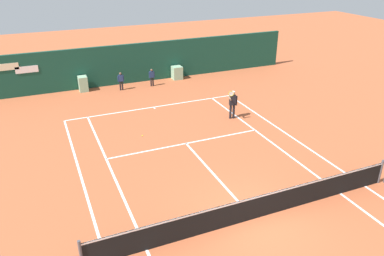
{
  "coord_description": "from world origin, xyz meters",
  "views": [
    {
      "loc": [
        -6.33,
        -9.19,
        8.72
      ],
      "look_at": [
        0.32,
        6.39,
        0.8
      ],
      "focal_mm": 35.42,
      "sensor_mm": 36.0,
      "label": 1
    }
  ],
  "objects_px": {
    "player_on_baseline": "(233,102)",
    "ball_kid_right_post": "(152,76)",
    "ball_kid_centre_post": "(121,80)",
    "tennis_ball_by_sideline": "(142,136)"
  },
  "relations": [
    {
      "from": "ball_kid_right_post",
      "to": "ball_kid_centre_post",
      "type": "relative_size",
      "value": 0.99
    },
    {
      "from": "player_on_baseline",
      "to": "ball_kid_right_post",
      "type": "height_order",
      "value": "player_on_baseline"
    },
    {
      "from": "ball_kid_right_post",
      "to": "tennis_ball_by_sideline",
      "type": "xyz_separation_m",
      "value": [
        -2.94,
        -7.56,
        -0.69
      ]
    },
    {
      "from": "ball_kid_centre_post",
      "to": "tennis_ball_by_sideline",
      "type": "xyz_separation_m",
      "value": [
        -0.73,
        -7.56,
        -0.7
      ]
    },
    {
      "from": "ball_kid_centre_post",
      "to": "tennis_ball_by_sideline",
      "type": "relative_size",
      "value": 18.63
    },
    {
      "from": "player_on_baseline",
      "to": "ball_kid_right_post",
      "type": "relative_size",
      "value": 1.48
    },
    {
      "from": "player_on_baseline",
      "to": "tennis_ball_by_sideline",
      "type": "height_order",
      "value": "player_on_baseline"
    },
    {
      "from": "ball_kid_right_post",
      "to": "tennis_ball_by_sideline",
      "type": "distance_m",
      "value": 8.14
    },
    {
      "from": "ball_kid_right_post",
      "to": "tennis_ball_by_sideline",
      "type": "relative_size",
      "value": 18.51
    },
    {
      "from": "ball_kid_centre_post",
      "to": "player_on_baseline",
      "type": "bearing_deg",
      "value": 128.69
    }
  ]
}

